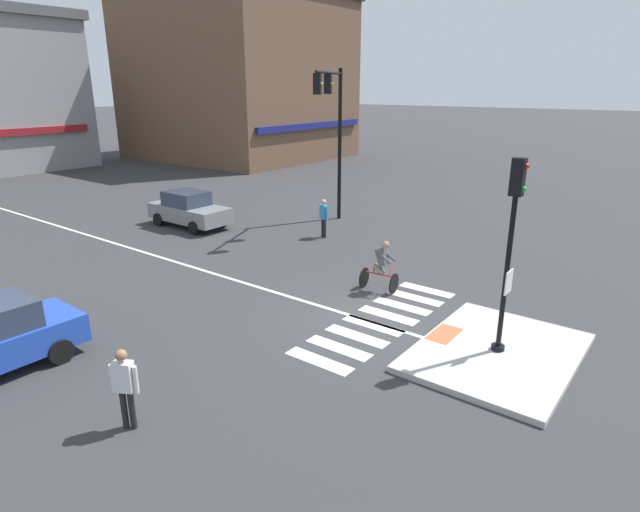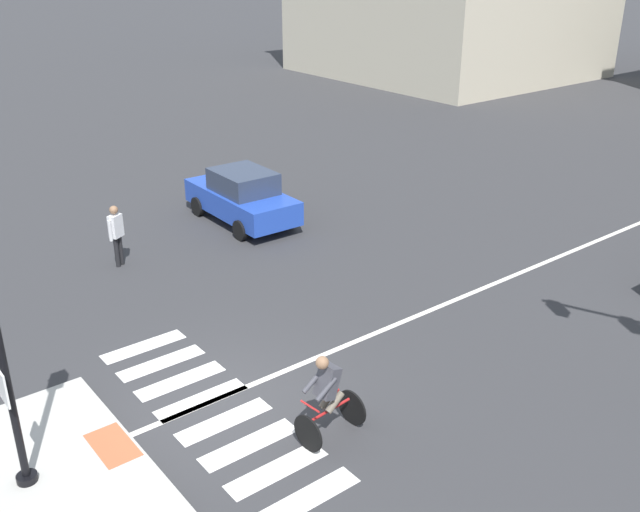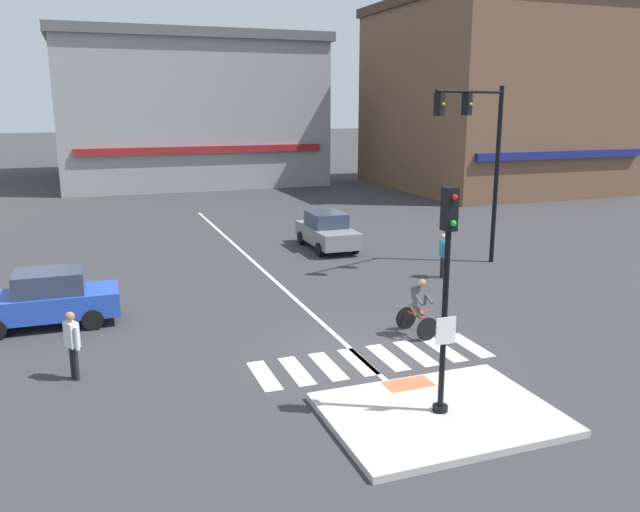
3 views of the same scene
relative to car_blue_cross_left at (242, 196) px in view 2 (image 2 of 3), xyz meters
The scene contains 15 objects.
ground_plane 9.59m from the car_blue_cross_left, 34.76° to the right, with size 300.00×300.00×0.00m, color #333335.
traffic_island 11.93m from the car_blue_cross_left, 48.76° to the right, with size 4.66×3.48×0.15m, color #B2AFA8.
tactile_pad_front 10.92m from the car_blue_cross_left, 43.93° to the right, with size 1.10×0.60×0.01m, color #DB5B38.
crosswalk_stripe_a 7.59m from the car_blue_cross_left, 48.64° to the right, with size 0.44×1.80×0.01m, color silver.
crosswalk_stripe_b 8.15m from the car_blue_cross_left, 44.30° to the right, with size 0.44×1.80×0.01m, color silver.
crosswalk_stripe_c 8.75m from the car_blue_cross_left, 40.53° to the right, with size 0.44×1.80×0.01m, color silver.
crosswalk_stripe_d 9.38m from the car_blue_cross_left, 37.27° to the right, with size 0.44×1.80×0.01m, color silver.
crosswalk_stripe_e 10.04m from the car_blue_cross_left, 34.44° to the right, with size 0.44×1.80×0.01m, color silver.
crosswalk_stripe_f 10.73m from the car_blue_cross_left, 31.96° to the right, with size 0.44×1.80×0.01m, color silver.
crosswalk_stripe_g 11.43m from the car_blue_cross_left, 29.78° to the right, with size 0.44×1.80×0.01m, color silver.
crosswalk_stripe_h 12.14m from the car_blue_cross_left, 27.86° to the right, with size 0.44×1.80×0.01m, color silver.
lane_centre_line 8.89m from the car_blue_cross_left, 30.94° to the left, with size 0.14×28.00×0.01m, color silver.
car_blue_cross_left is the anchor object (origin of this frame).
cyclist 10.74m from the car_blue_cross_left, 24.73° to the right, with size 0.76×1.15×1.68m.
pedestrian_at_curb_left 4.38m from the car_blue_cross_left, 80.16° to the right, with size 0.37×0.49×1.67m.
Camera 2 is at (9.68, -5.32, 7.80)m, focal length 40.00 mm.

